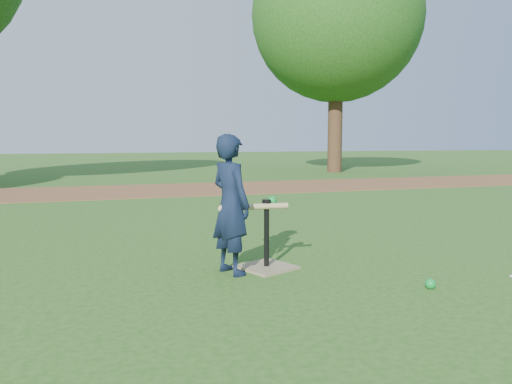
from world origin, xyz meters
name	(u,v)px	position (x,y,z in m)	size (l,w,h in m)	color
ground	(290,278)	(0.00, 0.00, 0.00)	(80.00, 80.00, 0.00)	#285116
dirt_strip	(165,190)	(0.00, 7.50, 0.01)	(24.00, 3.00, 0.01)	brown
child	(231,204)	(-0.43, 0.29, 0.59)	(0.43, 0.28, 1.18)	black
wiffle_ball_ground	(430,284)	(0.90, -0.62, 0.04)	(0.08, 0.08, 0.08)	#0D9030
batting_tee	(267,256)	(-0.09, 0.34, 0.11)	(0.57, 0.57, 0.61)	#927F5C
swing_action	(255,206)	(-0.20, 0.33, 0.57)	(0.63, 0.15, 0.11)	tan
tree_right	(337,16)	(6.50, 12.00, 5.29)	(5.80, 5.80, 8.21)	#382316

